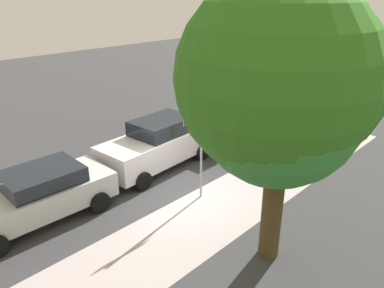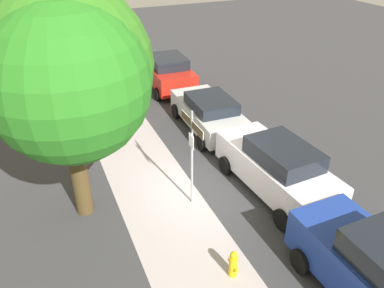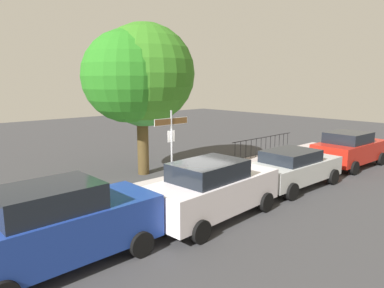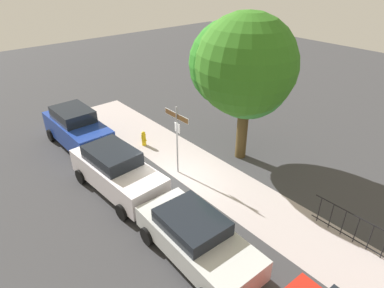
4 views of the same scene
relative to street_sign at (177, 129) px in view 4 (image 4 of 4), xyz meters
name	(u,v)px [view 4 (image 4 of 4)]	position (x,y,z in m)	size (l,w,h in m)	color
ground_plane	(178,180)	(0.49, -0.40, -2.18)	(60.00, 60.00, 0.00)	#38383A
sidewalk_strip	(232,189)	(2.49, 0.90, -2.17)	(24.00, 2.60, 0.00)	#B0A4A4
street_sign	(177,129)	(0.00, 0.00, 0.00)	(1.53, 0.07, 3.17)	#9EA0A5
shade_tree	(243,68)	(0.72, 3.05, 2.18)	(4.94, 4.34, 6.70)	#48381D
car_blue	(77,128)	(-5.16, -2.35, -1.19)	(4.53, 2.04, 1.97)	navy
car_white	(117,171)	(-0.55, -2.69, -1.25)	(4.71, 2.19, 1.84)	white
car_silver	(196,238)	(4.19, -2.56, -1.38)	(4.45, 2.14, 1.52)	#BCBFBE
fire_hydrant	(144,138)	(-3.07, 0.20, -1.79)	(0.42, 0.22, 0.78)	yellow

